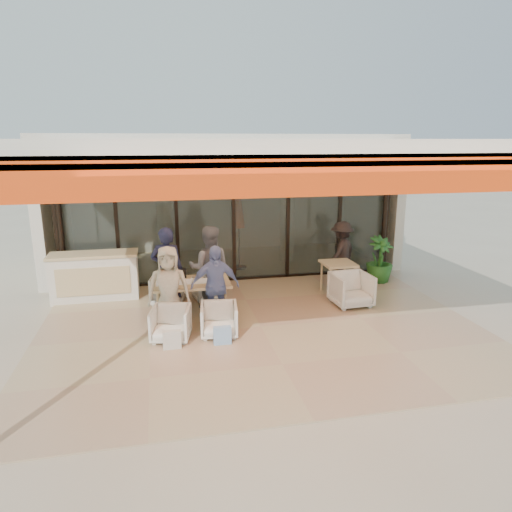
% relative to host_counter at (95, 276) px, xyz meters
% --- Properties ---
extents(ground, '(70.00, 70.00, 0.00)m').
position_rel_host_counter_xyz_m(ground, '(3.17, -2.30, -0.53)').
color(ground, '#C6B293').
rests_on(ground, ground).
extents(terrace_floor, '(8.00, 6.00, 0.01)m').
position_rel_host_counter_xyz_m(terrace_floor, '(3.17, -2.30, -0.53)').
color(terrace_floor, tan).
rests_on(terrace_floor, ground).
extents(terrace_structure, '(8.00, 6.00, 3.40)m').
position_rel_host_counter_xyz_m(terrace_structure, '(3.17, -2.56, 2.72)').
color(terrace_structure, silver).
rests_on(terrace_structure, ground).
extents(glass_storefront, '(8.08, 0.10, 3.20)m').
position_rel_host_counter_xyz_m(glass_storefront, '(3.17, 0.70, 1.07)').
color(glass_storefront, '#9EADA3').
rests_on(glass_storefront, ground).
extents(interior_block, '(9.05, 3.62, 3.52)m').
position_rel_host_counter_xyz_m(interior_block, '(3.18, 3.02, 1.70)').
color(interior_block, silver).
rests_on(interior_block, ground).
extents(host_counter, '(1.85, 0.65, 1.04)m').
position_rel_host_counter_xyz_m(host_counter, '(0.00, 0.00, 0.00)').
color(host_counter, silver).
rests_on(host_counter, ground).
extents(dining_table, '(1.50, 0.90, 0.93)m').
position_rel_host_counter_xyz_m(dining_table, '(1.94, -1.52, 0.16)').
color(dining_table, '#D0B27F').
rests_on(dining_table, ground).
extents(chair_far_left, '(0.78, 0.75, 0.68)m').
position_rel_host_counter_xyz_m(chair_far_left, '(1.53, -0.57, -0.19)').
color(chair_far_left, white).
rests_on(chair_far_left, ground).
extents(chair_far_right, '(0.66, 0.63, 0.58)m').
position_rel_host_counter_xyz_m(chair_far_right, '(2.37, -0.57, -0.24)').
color(chair_far_right, white).
rests_on(chair_far_right, ground).
extents(chair_near_left, '(0.76, 0.72, 0.66)m').
position_rel_host_counter_xyz_m(chair_near_left, '(1.53, -2.47, -0.20)').
color(chair_near_left, white).
rests_on(chair_near_left, ground).
extents(chair_near_right, '(0.70, 0.67, 0.65)m').
position_rel_host_counter_xyz_m(chair_near_right, '(2.37, -2.47, -0.20)').
color(chair_near_right, white).
rests_on(chair_near_right, ground).
extents(diner_navy, '(0.70, 0.53, 1.75)m').
position_rel_host_counter_xyz_m(diner_navy, '(1.53, -1.07, 0.34)').
color(diner_navy, '#171C32').
rests_on(diner_navy, ground).
extents(diner_grey, '(0.95, 0.81, 1.73)m').
position_rel_host_counter_xyz_m(diner_grey, '(2.37, -1.07, 0.33)').
color(diner_grey, slate).
rests_on(diner_grey, ground).
extents(diner_cream, '(0.79, 0.54, 1.56)m').
position_rel_host_counter_xyz_m(diner_cream, '(1.53, -1.97, 0.25)').
color(diner_cream, beige).
rests_on(diner_cream, ground).
extents(diner_periwinkle, '(0.91, 0.40, 1.54)m').
position_rel_host_counter_xyz_m(diner_periwinkle, '(2.37, -1.97, 0.24)').
color(diner_periwinkle, '#7988CB').
rests_on(diner_periwinkle, ground).
extents(tote_bag_cream, '(0.30, 0.10, 0.34)m').
position_rel_host_counter_xyz_m(tote_bag_cream, '(1.53, -2.87, -0.36)').
color(tote_bag_cream, silver).
rests_on(tote_bag_cream, ground).
extents(tote_bag_blue, '(0.30, 0.10, 0.34)m').
position_rel_host_counter_xyz_m(tote_bag_blue, '(2.37, -2.87, -0.36)').
color(tote_bag_blue, '#99BFD8').
rests_on(tote_bag_blue, ground).
extents(side_table, '(0.70, 0.70, 0.74)m').
position_rel_host_counter_xyz_m(side_table, '(5.27, -0.80, 0.11)').
color(side_table, '#D0B27F').
rests_on(side_table, ground).
extents(side_chair, '(0.80, 0.75, 0.78)m').
position_rel_host_counter_xyz_m(side_chair, '(5.27, -1.55, -0.14)').
color(side_chair, white).
rests_on(side_chair, ground).
extents(standing_woman, '(1.12, 1.05, 1.52)m').
position_rel_host_counter_xyz_m(standing_woman, '(5.67, 0.01, 0.23)').
color(standing_woman, black).
rests_on(standing_woman, ground).
extents(potted_palm, '(0.78, 0.78, 1.14)m').
position_rel_host_counter_xyz_m(potted_palm, '(6.59, -0.16, 0.04)').
color(potted_palm, '#1E5919').
rests_on(potted_palm, ground).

